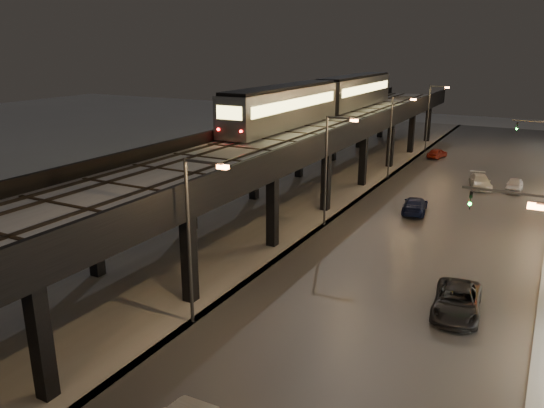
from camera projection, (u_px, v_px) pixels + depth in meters
The scene contains 16 objects.
road_surface at pixel (436, 227), 43.22m from camera, with size 17.00×120.00×0.06m, color #46474D.
under_viaduct_pavement at pixel (288, 204), 49.35m from camera, with size 11.00×120.00×0.06m, color #9FA1A8.
elevated_viaduct at pixel (272, 151), 45.08m from camera, with size 9.00×100.00×6.30m.
viaduct_trackbed at pixel (273, 142), 44.97m from camera, with size 8.40×100.00×0.32m.
viaduct_parapet_streetside at pixel (320, 140), 42.88m from camera, with size 0.30×100.00×1.10m, color black.
viaduct_parapet_far at pixel (230, 132), 46.83m from camera, with size 0.30×100.00×1.10m, color black.
streetlight_left_1 at pixel (193, 231), 26.78m from camera, with size 2.57×0.28×9.00m.
streetlight_left_2 at pixel (329, 164), 41.95m from camera, with size 2.57×0.28×9.00m.
streetlight_left_3 at pixel (393, 132), 57.11m from camera, with size 2.57×0.28×9.00m.
streetlight_left_4 at pixel (430, 114), 72.28m from camera, with size 2.57×0.28×9.00m.
subway_train at pixel (324, 97), 59.71m from camera, with size 3.25×39.69×3.89m.
car_mid_dark at pixel (415, 206), 46.61m from camera, with size 1.94×4.78×1.39m, color #0C1334.
car_far_white at pixel (437, 153), 69.16m from camera, with size 1.49×3.70×1.26m, color maroon.
car_onc_dark at pixel (457, 302), 29.06m from camera, with size 2.44×5.30×1.47m, color black.
car_onc_white at pixel (480, 182), 54.66m from camera, with size 1.84×4.53×1.31m, color white.
car_onc_red at pixel (514, 186), 53.31m from camera, with size 1.52×3.77×1.28m, color silver.
Camera 1 is at (15.07, -7.31, 14.31)m, focal length 35.00 mm.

